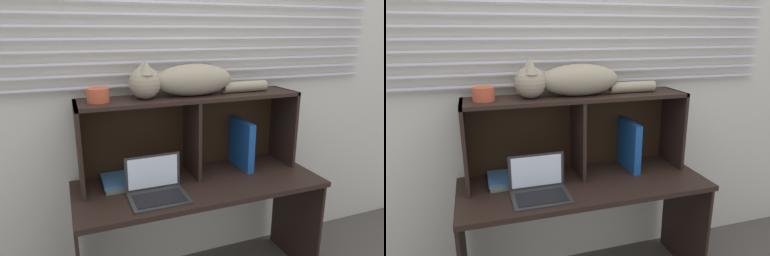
# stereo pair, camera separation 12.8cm
# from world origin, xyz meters

# --- Properties ---
(back_panel_with_blinds) EXTENTS (4.40, 0.08, 2.50)m
(back_panel_with_blinds) POSITION_xyz_m (0.00, 0.55, 1.26)
(back_panel_with_blinds) COLOR beige
(back_panel_with_blinds) RESTS_ON ground
(desk) EXTENTS (1.45, 0.57, 0.72)m
(desk) POSITION_xyz_m (0.00, 0.23, 0.58)
(desk) COLOR black
(desk) RESTS_ON ground
(hutch_shelf_unit) EXTENTS (1.33, 0.29, 0.50)m
(hutch_shelf_unit) POSITION_xyz_m (-0.00, 0.39, 1.06)
(hutch_shelf_unit) COLOR black
(hutch_shelf_unit) RESTS_ON desk
(cat) EXTENTS (0.86, 0.19, 0.22)m
(cat) POSITION_xyz_m (-0.05, 0.36, 1.31)
(cat) COLOR gray
(cat) RESTS_ON hutch_shelf_unit
(laptop) EXTENTS (0.31, 0.23, 0.21)m
(laptop) POSITION_xyz_m (-0.28, 0.14, 0.76)
(laptop) COLOR #282828
(laptop) RESTS_ON desk
(binder_upright) EXTENTS (0.05, 0.27, 0.31)m
(binder_upright) POSITION_xyz_m (0.34, 0.36, 0.87)
(binder_upright) COLOR navy
(binder_upright) RESTS_ON desk
(book_stack) EXTENTS (0.18, 0.23, 0.04)m
(book_stack) POSITION_xyz_m (-0.46, 0.36, 0.74)
(book_stack) COLOR #525C4C
(book_stack) RESTS_ON desk
(small_basket) EXTENTS (0.12, 0.12, 0.08)m
(small_basket) POSITION_xyz_m (-0.53, 0.36, 1.25)
(small_basket) COLOR #B44B2E
(small_basket) RESTS_ON hutch_shelf_unit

